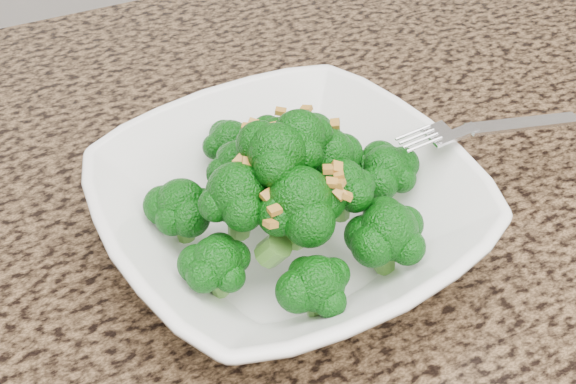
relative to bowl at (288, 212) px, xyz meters
name	(u,v)px	position (x,y,z in m)	size (l,w,h in m)	color
bowl	(288,212)	(0.00, 0.00, 0.00)	(0.25, 0.25, 0.06)	white
broccoli_pile	(288,136)	(0.00, 0.00, 0.07)	(0.22, 0.22, 0.07)	#094F09
garlic_topping	(288,84)	(0.00, 0.00, 0.11)	(0.13, 0.13, 0.01)	#B67F2C
fork	(467,131)	(0.13, -0.01, 0.04)	(0.18, 0.03, 0.01)	silver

